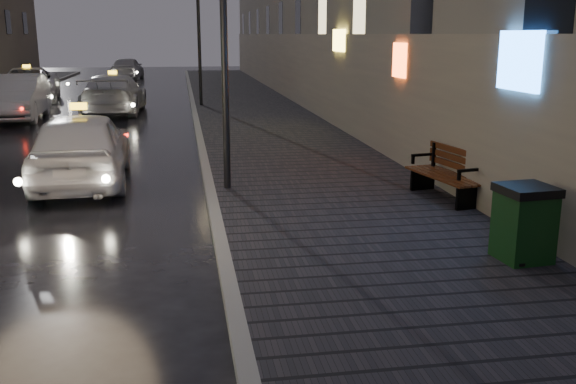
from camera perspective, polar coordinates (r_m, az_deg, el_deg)
The scene contains 12 objects.
ground at distance 7.53m, azimuth -16.39°, elevation -11.87°, with size 120.00×120.00×0.00m, color black.
sidewalk at distance 28.07m, azimuth -3.43°, elevation 7.45°, with size 4.60×58.00×0.15m, color black.
curb at distance 27.92m, azimuth -8.37°, elevation 7.29°, with size 0.20×58.00×0.15m, color slate.
lamp_near at distance 12.78m, azimuth -5.74°, elevation 15.10°, with size 0.36×0.36×5.28m.
lamp_far at distance 28.76m, azimuth -7.94°, elevation 14.31°, with size 0.36×0.36×5.28m.
bench at distance 12.49m, azimuth 14.10°, elevation 1.60°, with size 0.98×1.98×0.97m.
trash_bin at distance 9.38m, azimuth 20.25°, elevation -2.55°, with size 0.75×0.75×1.05m.
taxi_near at distance 14.61m, azimuth -17.88°, elevation 3.81°, with size 1.93×4.79×1.63m, color silver.
car_left_mid at distance 26.80m, azimuth -22.99°, elevation 7.76°, with size 1.81×5.18×1.71m, color #A8A7AF.
taxi_mid at distance 27.71m, azimuth -15.22°, elevation 8.42°, with size 2.25×5.53×1.60m, color silver.
taxi_far at distance 33.98m, azimuth -22.10°, elevation 8.84°, with size 2.70×5.86×1.63m, color silver.
car_far at distance 48.77m, azimuth -14.08°, elevation 10.64°, with size 1.90×4.72×1.61m, color #A8A8B0.
Camera 1 is at (0.99, -6.74, 3.20)m, focal length 40.00 mm.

